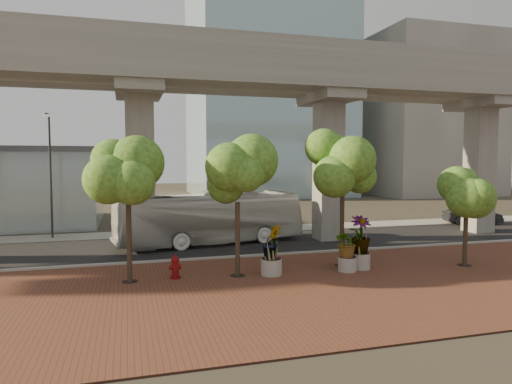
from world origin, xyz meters
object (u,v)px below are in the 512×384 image
object	(u,v)px
planter_front	(348,244)
fire_hydrant	(175,267)
transit_bus	(211,218)
parked_car	(472,216)

from	to	relation	value
planter_front	fire_hydrant	bearing A→B (deg)	173.50
transit_bus	fire_hydrant	bearing A→B (deg)	148.86
transit_bus	planter_front	size ratio (longest dim) A/B	5.60
parked_car	planter_front	world-z (taller)	planter_front
transit_bus	fire_hydrant	size ratio (longest dim) A/B	11.24
parked_car	fire_hydrant	world-z (taller)	parked_car
fire_hydrant	planter_front	bearing A→B (deg)	-6.50
fire_hydrant	planter_front	xyz separation A→B (m)	(7.92, -0.90, 0.77)
transit_bus	parked_car	world-z (taller)	transit_bus
fire_hydrant	planter_front	world-z (taller)	planter_front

